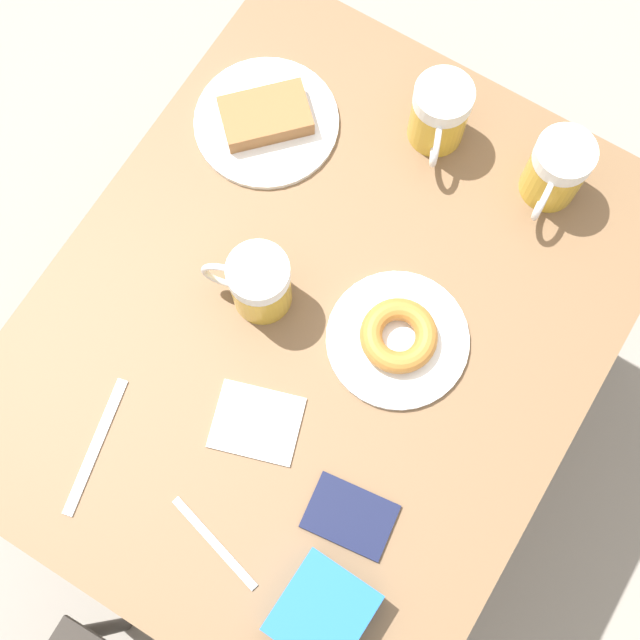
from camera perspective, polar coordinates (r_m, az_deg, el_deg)
The scene contains 12 objects.
ground_plane at distance 2.08m, azimuth -0.00°, elevation -5.72°, with size 8.00×8.00×0.00m, color gray.
table at distance 1.44m, azimuth -0.00°, elevation -0.87°, with size 0.84×1.04×0.71m.
plate_with_cake at distance 1.51m, azimuth -3.47°, elevation 12.70°, with size 0.24×0.24×0.04m.
plate_with_donut at distance 1.37m, azimuth 5.02°, elevation -1.13°, with size 0.22×0.22×0.04m.
beer_mug_left at distance 1.47m, azimuth 7.65°, elevation 12.91°, with size 0.09×0.13×0.13m.
beer_mug_center at distance 1.46m, azimuth 14.88°, elevation 9.22°, with size 0.09×0.14×0.13m.
beer_mug_right at distance 1.34m, azimuth -3.97°, elevation 2.37°, with size 0.14×0.09×0.13m.
napkin_folded at distance 1.35m, azimuth -4.24°, elevation -6.46°, with size 0.16×0.14×0.00m.
fork at distance 1.34m, azimuth -6.77°, elevation -13.98°, with size 0.17×0.06×0.00m.
knife at distance 1.39m, azimuth -14.16°, elevation -7.83°, with size 0.06×0.21×0.00m.
passport_near_edge at distance 1.33m, azimuth 1.94°, elevation -12.44°, with size 0.14×0.10×0.01m.
blue_pouch at distance 1.30m, azimuth 0.16°, elevation -18.19°, with size 0.12×0.13×0.06m.
Camera 1 is at (-0.20, 0.33, 2.05)m, focal length 50.00 mm.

